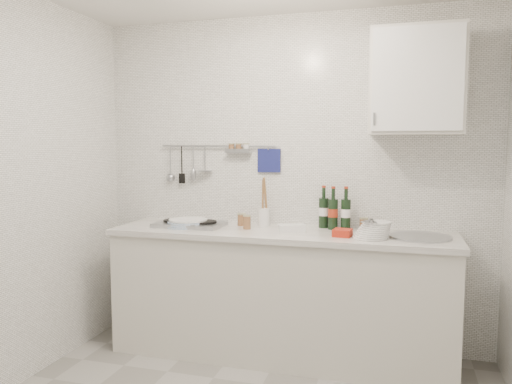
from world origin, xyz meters
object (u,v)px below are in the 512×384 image
(wall_cabinet, at_px, (416,82))
(plate_stack_hob, at_px, (186,223))
(wine_bottles, at_px, (334,208))
(plate_stack_sink, at_px, (373,230))
(utensil_crock, at_px, (264,215))

(wall_cabinet, height_order, plate_stack_hob, wall_cabinet)
(plate_stack_hob, distance_m, wine_bottles, 1.10)
(plate_stack_sink, xyz_separation_m, utensil_crock, (-0.82, 0.27, 0.03))
(utensil_crock, bearing_deg, plate_stack_sink, -18.23)
(wine_bottles, bearing_deg, plate_stack_sink, -44.24)
(wall_cabinet, xyz_separation_m, plate_stack_sink, (-0.25, -0.22, -0.98))
(utensil_crock, bearing_deg, plate_stack_hob, -160.98)
(plate_stack_sink, bearing_deg, wine_bottles, 135.76)
(utensil_crock, bearing_deg, wine_bottles, 2.08)
(plate_stack_hob, bearing_deg, utensil_crock, 19.02)
(wall_cabinet, relative_size, plate_stack_sink, 2.82)
(wine_bottles, bearing_deg, utensil_crock, -177.92)
(plate_stack_hob, height_order, plate_stack_sink, plate_stack_sink)
(wall_cabinet, height_order, plate_stack_sink, wall_cabinet)
(plate_stack_sink, height_order, utensil_crock, utensil_crock)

